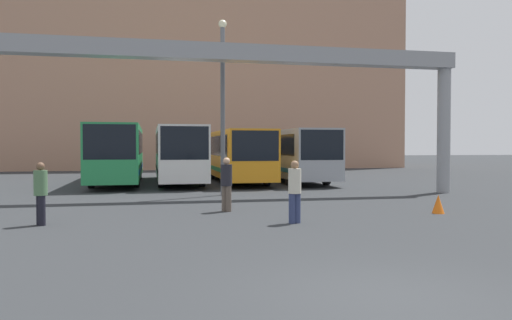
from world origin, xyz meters
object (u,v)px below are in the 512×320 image
object	(u,v)px
pedestrian_near_left	(41,192)
lamp_post	(223,100)
bus_slot_3	(293,152)
pedestrian_far_center	(295,190)
pedestrian_near_right	(226,183)
bus_slot_0	(118,151)
bus_slot_2	(237,153)
traffic_cone	(438,204)
bus_slot_1	(178,151)

from	to	relation	value
pedestrian_near_left	lamp_post	world-z (taller)	lamp_post
bus_slot_3	pedestrian_far_center	xyz separation A→B (m)	(-4.58, -15.97, -0.85)
pedestrian_near_right	lamp_post	distance (m)	6.36
bus_slot_0	bus_slot_2	world-z (taller)	bus_slot_0
bus_slot_0	bus_slot_3	size ratio (longest dim) A/B	1.15
pedestrian_far_center	lamp_post	xyz separation A→B (m)	(-0.86, 8.32, 3.28)
pedestrian_far_center	traffic_cone	distance (m)	5.27
traffic_cone	lamp_post	xyz separation A→B (m)	(-5.99, 7.31, 3.91)
bus_slot_0	bus_slot_3	distance (m)	10.46
bus_slot_2	traffic_cone	distance (m)	15.64
bus_slot_1	bus_slot_0	bearing A→B (deg)	171.91
bus_slot_1	bus_slot_2	bearing A→B (deg)	-3.89
pedestrian_near_left	traffic_cone	bearing A→B (deg)	-119.50
traffic_cone	lamp_post	world-z (taller)	lamp_post
bus_slot_1	lamp_post	world-z (taller)	lamp_post
pedestrian_far_center	traffic_cone	world-z (taller)	pedestrian_far_center
pedestrian_near_left	bus_slot_3	bearing A→B (deg)	-66.88
bus_slot_2	lamp_post	distance (m)	8.34
bus_slot_1	pedestrian_far_center	bearing A→B (deg)	-81.71
lamp_post	traffic_cone	bearing A→B (deg)	-50.68
lamp_post	pedestrian_far_center	bearing A→B (deg)	-84.13
pedestrian_far_center	pedestrian_near_left	size ratio (longest dim) A/B	1.02
lamp_post	pedestrian_near_left	bearing A→B (deg)	-130.10
bus_slot_2	bus_slot_3	size ratio (longest dim) A/B	1.02
bus_slot_3	traffic_cone	bearing A→B (deg)	-87.86
pedestrian_near_right	lamp_post	size ratio (longest dim) A/B	0.23
bus_slot_3	traffic_cone	xyz separation A→B (m)	(0.56, -14.96, -1.49)
bus_slot_2	pedestrian_near_left	xyz separation A→B (m)	(-8.05, -14.96, -0.84)
bus_slot_0	lamp_post	bearing A→B (deg)	-59.46
pedestrian_far_center	traffic_cone	size ratio (longest dim) A/B	2.91
pedestrian_far_center	lamp_post	world-z (taller)	lamp_post
bus_slot_1	pedestrian_far_center	distance (m)	16.48
pedestrian_far_center	traffic_cone	xyz separation A→B (m)	(5.13, 1.01, -0.64)
bus_slot_1	bus_slot_3	size ratio (longest dim) A/B	1.06
lamp_post	pedestrian_near_right	bearing A→B (deg)	-96.88
bus_slot_3	lamp_post	xyz separation A→B (m)	(-5.43, -7.65, 2.42)
bus_slot_0	pedestrian_near_left	bearing A→B (deg)	-94.01
bus_slot_2	pedestrian_near_right	world-z (taller)	bus_slot_2
pedestrian_far_center	bus_slot_2	bearing A→B (deg)	71.14
bus_slot_1	bus_slot_2	world-z (taller)	bus_slot_1
bus_slot_1	lamp_post	xyz separation A→B (m)	(1.52, -7.96, 2.35)
bus_slot_3	traffic_cone	size ratio (longest dim) A/B	17.65
bus_slot_3	bus_slot_1	bearing A→B (deg)	177.39
bus_slot_3	pedestrian_near_left	bearing A→B (deg)	-127.75
bus_slot_2	lamp_post	bearing A→B (deg)	-104.22
pedestrian_near_right	pedestrian_near_left	size ratio (longest dim) A/B	1.03
bus_slot_1	pedestrian_near_right	xyz separation A→B (m)	(0.86, -13.38, -0.91)
bus_slot_2	bus_slot_3	distance (m)	3.48
bus_slot_3	pedestrian_near_left	xyz separation A→B (m)	(-11.52, -14.88, -0.87)
lamp_post	bus_slot_3	bearing A→B (deg)	54.61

